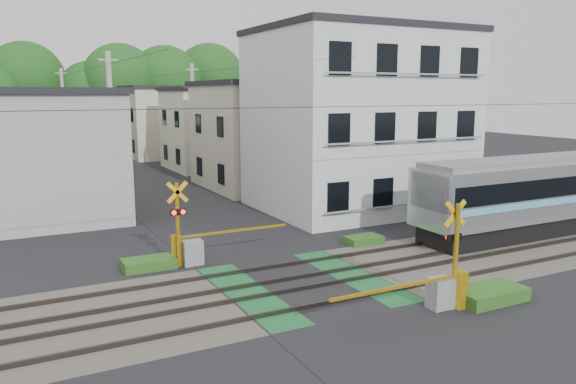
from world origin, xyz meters
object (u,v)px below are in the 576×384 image
apartment_block (358,120)px  pedestrian (106,159)px  crossing_signal_far (189,246)px  crossing_signal_near (445,285)px

apartment_block → pedestrian: apartment_block is taller
pedestrian → crossing_signal_far: bearing=80.7°
crossing_signal_near → crossing_signal_far: size_ratio=1.00×
crossing_signal_near → apartment_block: bearing=65.8°
apartment_block → pedestrian: bearing=113.4°
crossing_signal_far → apartment_block: (11.09, 5.84, 3.94)m
crossing_signal_near → pedestrian: bearing=95.6°
crossing_signal_near → apartment_block: (5.91, 13.15, 3.94)m
crossing_signal_near → crossing_signal_far: (-5.17, 7.31, 0.00)m
crossing_signal_near → crossing_signal_far: same height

